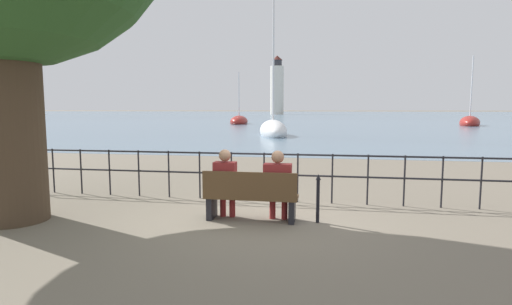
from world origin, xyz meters
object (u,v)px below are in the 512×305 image
at_px(seated_person_left, 226,181).
at_px(sailboat_0, 239,121).
at_px(sailboat_2, 470,123).
at_px(harbor_lighthouse, 277,87).
at_px(park_bench, 251,197).
at_px(seated_person_right, 278,182).
at_px(sailboat_1, 273,130).
at_px(closed_umbrella, 318,196).

height_order(seated_person_left, sailboat_0, sailboat_0).
distance_m(sailboat_2, harbor_lighthouse, 100.57).
xyz_separation_m(park_bench, seated_person_right, (0.47, 0.07, 0.27)).
bearing_deg(harbor_lighthouse, sailboat_2, -69.98).
xyz_separation_m(park_bench, sailboat_1, (-2.52, 22.73, -0.01)).
bearing_deg(sailboat_1, seated_person_left, -99.49).
bearing_deg(seated_person_left, harbor_lighthouse, 96.41).
xyz_separation_m(park_bench, closed_umbrella, (1.18, 0.09, 0.06)).
relative_size(closed_umbrella, harbor_lighthouse, 0.04).
distance_m(closed_umbrella, sailboat_1, 22.93).
xyz_separation_m(closed_umbrella, harbor_lighthouse, (-17.19, 138.30, 9.33)).
bearing_deg(sailboat_1, seated_person_right, -97.13).
bearing_deg(seated_person_left, park_bench, -8.98).
distance_m(sailboat_0, harbor_lighthouse, 93.94).
bearing_deg(seated_person_right, park_bench, -171.32).
relative_size(closed_umbrella, sailboat_2, 0.10).
height_order(seated_person_right, closed_umbrella, seated_person_right).
distance_m(seated_person_right, sailboat_1, 22.85).
bearing_deg(park_bench, seated_person_left, 171.02).
distance_m(seated_person_left, harbor_lighthouse, 139.49).
xyz_separation_m(park_bench, harbor_lighthouse, (-16.01, 138.40, 9.39)).
bearing_deg(park_bench, sailboat_2, 67.61).
bearing_deg(sailboat_2, seated_person_right, -94.66).
bearing_deg(seated_person_left, seated_person_right, -0.16).
relative_size(seated_person_right, harbor_lighthouse, 0.06).
relative_size(sailboat_0, sailboat_1, 0.56).
relative_size(park_bench, sailboat_1, 0.13).
xyz_separation_m(seated_person_left, sailboat_1, (-2.05, 22.65, -0.28)).
bearing_deg(park_bench, sailboat_0, 102.46).
xyz_separation_m(seated_person_left, closed_umbrella, (1.65, 0.02, -0.21)).
relative_size(closed_umbrella, sailboat_1, 0.07).
bearing_deg(sailboat_0, closed_umbrella, -81.97).
bearing_deg(park_bench, seated_person_right, 8.68).
xyz_separation_m(seated_person_right, harbor_lighthouse, (-16.49, 138.32, 9.12)).
distance_m(park_bench, harbor_lighthouse, 139.64).
xyz_separation_m(sailboat_0, harbor_lighthouse, (-6.04, 93.26, 9.48)).
relative_size(seated_person_right, closed_umbrella, 1.46).
xyz_separation_m(sailboat_1, harbor_lighthouse, (-13.49, 115.67, 9.40)).
relative_size(seated_person_right, sailboat_0, 0.17).
bearing_deg(seated_person_left, sailboat_2, 67.05).
bearing_deg(seated_person_left, closed_umbrella, 0.60).
xyz_separation_m(sailboat_2, harbor_lighthouse, (-34.28, 94.07, 9.45)).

